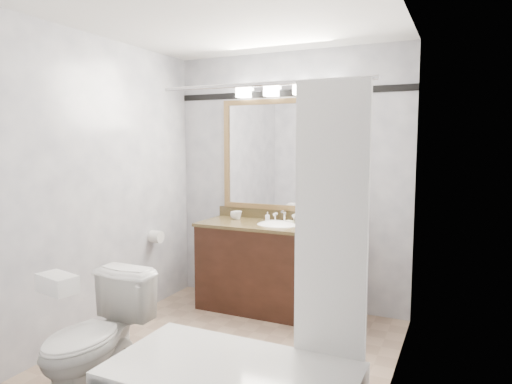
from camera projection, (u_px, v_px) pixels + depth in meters
room at (225, 193)px, 3.35m from camera, size 2.42×2.62×2.52m
vanity at (277, 267)px, 4.36m from camera, size 1.53×0.58×0.97m
mirror at (288, 155)px, 4.48m from camera, size 1.40×0.04×1.10m
vanity_light_bar at (286, 89)px, 4.37m from camera, size 1.02×0.14×0.12m
accent_stripe at (288, 93)px, 4.43m from camera, size 2.40×0.01×0.06m
tp_roll at (156, 237)px, 4.49m from camera, size 0.11×0.12×0.12m
toilet at (95, 339)px, 2.87m from camera, size 0.44×0.76×0.78m
tissue_box at (57, 283)px, 2.58m from camera, size 0.27×0.18×0.10m
coffee_maker at (339, 210)px, 4.10m from camera, size 0.18×0.21×0.33m
cup_left at (235, 215)px, 4.63m from camera, size 0.12×0.12×0.08m
cup_right at (237, 215)px, 4.62m from camera, size 0.10×0.10×0.08m
soap_bottle_a at (267, 217)px, 4.49m from camera, size 0.05×0.05×0.09m
soap_bottle_b at (298, 219)px, 4.36m from camera, size 0.07×0.07×0.08m
soap_bar at (290, 222)px, 4.38m from camera, size 0.09×0.08×0.03m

